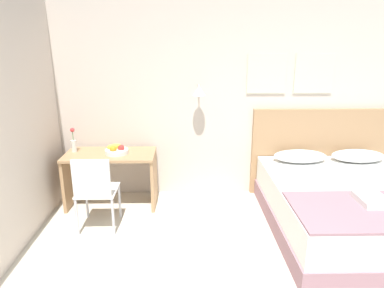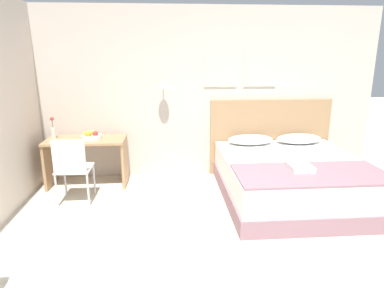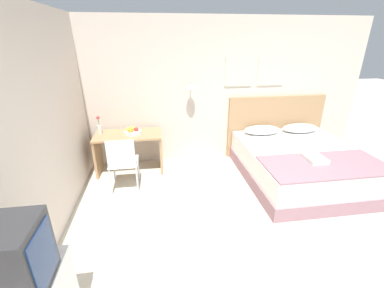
{
  "view_description": "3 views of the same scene",
  "coord_description": "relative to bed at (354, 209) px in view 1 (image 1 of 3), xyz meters",
  "views": [
    {
      "loc": [
        -0.73,
        -1.7,
        2.12
      ],
      "look_at": [
        -0.66,
        1.96,
        1.01
      ],
      "focal_mm": 32.0,
      "sensor_mm": 36.0,
      "label": 1
    },
    {
      "loc": [
        -0.51,
        -2.5,
        1.98
      ],
      "look_at": [
        -0.2,
        1.53,
        0.88
      ],
      "focal_mm": 32.0,
      "sensor_mm": 36.0,
      "label": 2
    },
    {
      "loc": [
        -1.21,
        -1.81,
        2.29
      ],
      "look_at": [
        -0.66,
        1.93,
        0.71
      ],
      "focal_mm": 24.0,
      "sensor_mm": 36.0,
      "label": 3
    }
  ],
  "objects": [
    {
      "name": "bed",
      "position": [
        0.0,
        0.0,
        0.0
      ],
      "size": [
        1.85,
        2.08,
        0.57
      ],
      "color": "gray",
      "rests_on": "ground_plane"
    },
    {
      "name": "folded_towel_near_foot",
      "position": [
        -0.09,
        -0.46,
        0.34
      ],
      "size": [
        0.27,
        0.34,
        0.06
      ],
      "color": "white",
      "rests_on": "throw_blanket"
    },
    {
      "name": "pillow_left",
      "position": [
        -0.39,
        0.8,
        0.36
      ],
      "size": [
        0.7,
        0.38,
        0.15
      ],
      "color": "white",
      "rests_on": "bed"
    },
    {
      "name": "desk",
      "position": [
        -2.9,
        0.75,
        0.22
      ],
      "size": [
        1.16,
        0.59,
        0.72
      ],
      "color": "#A87F56",
      "rests_on": "ground_plane"
    },
    {
      "name": "flower_vase",
      "position": [
        -3.37,
        0.82,
        0.56
      ],
      "size": [
        0.07,
        0.07,
        0.32
      ],
      "color": "silver",
      "rests_on": "desk"
    },
    {
      "name": "wall_back",
      "position": [
        -1.18,
        1.13,
        1.05
      ],
      "size": [
        5.7,
        0.31,
        2.65
      ],
      "color": "beige",
      "rests_on": "ground_plane"
    },
    {
      "name": "fruit_bowl",
      "position": [
        -2.81,
        0.74,
        0.48
      ],
      "size": [
        0.3,
        0.3,
        0.12
      ],
      "color": "silver",
      "rests_on": "desk"
    },
    {
      "name": "pillow_right",
      "position": [
        0.39,
        0.8,
        0.36
      ],
      "size": [
        0.7,
        0.38,
        0.15
      ],
      "color": "white",
      "rests_on": "bed"
    },
    {
      "name": "desk_chair",
      "position": [
        -2.94,
        0.08,
        0.25
      ],
      "size": [
        0.44,
        0.44,
        0.9
      ],
      "color": "white",
      "rests_on": "ground_plane"
    },
    {
      "name": "headboard",
      "position": [
        0.0,
        1.07,
        0.33
      ],
      "size": [
        1.97,
        0.06,
        1.23
      ],
      "color": "#A87F56",
      "rests_on": "ground_plane"
    }
  ]
}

